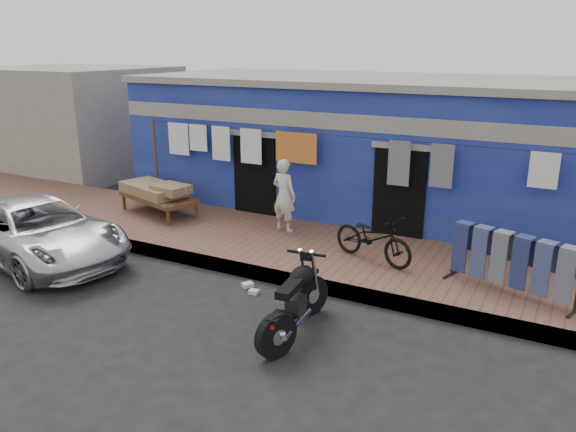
% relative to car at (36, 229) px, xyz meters
% --- Properties ---
extents(ground, '(80.00, 80.00, 0.00)m').
position_rel_car_xyz_m(ground, '(4.78, -0.37, -0.63)').
color(ground, black).
rests_on(ground, ground).
extents(sidewalk, '(28.00, 3.00, 0.25)m').
position_rel_car_xyz_m(sidewalk, '(4.78, 2.63, -0.50)').
color(sidewalk, brown).
rests_on(sidewalk, ground).
extents(curb, '(28.00, 0.10, 0.25)m').
position_rel_car_xyz_m(curb, '(4.78, 1.18, -0.50)').
color(curb, gray).
rests_on(curb, ground).
extents(building, '(12.20, 5.20, 3.36)m').
position_rel_car_xyz_m(building, '(4.78, 6.62, 1.06)').
color(building, navy).
rests_on(building, ground).
extents(neighbor_left, '(6.00, 5.00, 3.40)m').
position_rel_car_xyz_m(neighbor_left, '(-6.22, 6.63, 1.07)').
color(neighbor_left, '#9E9384').
rests_on(neighbor_left, ground).
extents(clothesline, '(10.06, 0.06, 2.10)m').
position_rel_car_xyz_m(clothesline, '(4.01, 3.88, 1.19)').
color(clothesline, brown).
rests_on(clothesline, sidewalk).
extents(car, '(4.76, 2.83, 1.26)m').
position_rel_car_xyz_m(car, '(0.00, 0.00, 0.00)').
color(car, silver).
rests_on(car, ground).
extents(seated_person, '(0.63, 0.47, 1.58)m').
position_rel_car_xyz_m(seated_person, '(3.83, 3.24, 0.41)').
color(seated_person, beige).
rests_on(seated_person, sidewalk).
extents(bicycle, '(1.80, 1.08, 1.10)m').
position_rel_car_xyz_m(bicycle, '(6.13, 2.45, 0.17)').
color(bicycle, black).
rests_on(bicycle, sidewalk).
extents(motorcycle, '(0.97, 1.87, 1.13)m').
position_rel_car_xyz_m(motorcycle, '(5.91, -0.30, -0.06)').
color(motorcycle, black).
rests_on(motorcycle, ground).
extents(charpoy, '(2.74, 2.23, 0.73)m').
position_rel_car_xyz_m(charpoy, '(0.58, 2.98, -0.01)').
color(charpoy, brown).
rests_on(charpoy, sidewalk).
extents(jeans_rack, '(2.40, 1.65, 1.04)m').
position_rel_car_xyz_m(jeans_rack, '(8.57, 2.15, 0.14)').
color(jeans_rack, black).
rests_on(jeans_rack, sidewalk).
extents(litter_a, '(0.17, 0.13, 0.07)m').
position_rel_car_xyz_m(litter_a, '(4.65, 0.61, -0.59)').
color(litter_a, silver).
rests_on(litter_a, ground).
extents(litter_b, '(0.17, 0.19, 0.08)m').
position_rel_car_xyz_m(litter_b, '(5.73, 0.72, -0.59)').
color(litter_b, silver).
rests_on(litter_b, ground).
extents(litter_c, '(0.23, 0.24, 0.07)m').
position_rel_car_xyz_m(litter_c, '(4.40, 0.81, -0.59)').
color(litter_c, silver).
rests_on(litter_c, ground).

